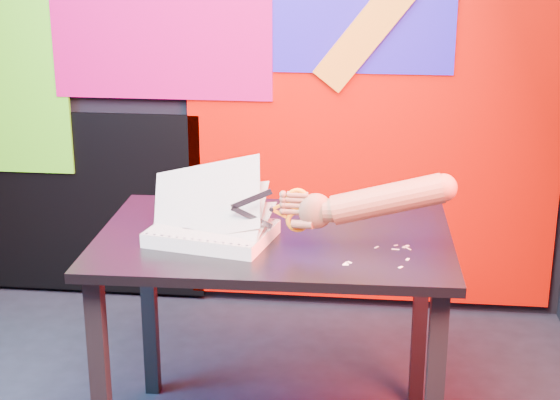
# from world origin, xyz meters

# --- Properties ---
(room) EXTENTS (3.01, 3.01, 2.71)m
(room) POSITION_xyz_m (0.00, 0.00, 1.35)
(room) COLOR #272530
(room) RESTS_ON ground
(backdrop) EXTENTS (2.88, 0.05, 2.08)m
(backdrop) POSITION_xyz_m (0.06, 1.46, 0.96)
(backdrop) COLOR #D20800
(backdrop) RESTS_ON ground
(work_table) EXTENTS (1.11, 0.75, 0.75)m
(work_table) POSITION_xyz_m (0.36, 0.35, 0.65)
(work_table) COLOR black
(work_table) RESTS_ON ground
(printout_stack) EXTENTS (0.40, 0.33, 0.27)m
(printout_stack) POSITION_xyz_m (0.18, 0.29, 0.78)
(printout_stack) COLOR white
(printout_stack) RESTS_ON work_table
(scissors) EXTENTS (0.23, 0.02, 0.14)m
(scissors) POSITION_xyz_m (0.43, 0.23, 0.87)
(scissors) COLOR #ADADB1
(scissors) RESTS_ON printout_stack
(hand_forearm) EXTENTS (0.49, 0.09, 0.18)m
(hand_forearm) POSITION_xyz_m (0.67, 0.23, 0.91)
(hand_forearm) COLOR brown
(hand_forearm) RESTS_ON work_table
(paper_clippings) EXTENTS (0.20, 0.19, 0.00)m
(paper_clippings) POSITION_xyz_m (0.70, 0.22, 0.75)
(paper_clippings) COLOR white
(paper_clippings) RESTS_ON work_table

